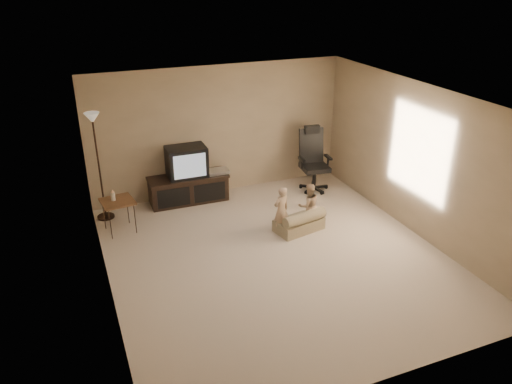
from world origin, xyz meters
The scene contains 9 objects.
floor centered at (0.00, 0.00, 0.00)m, with size 5.50×5.50×0.00m, color beige.
room_shell centered at (0.00, 0.00, 1.52)m, with size 5.50×5.50×5.50m.
tv_stand centered at (-0.72, 2.49, 0.45)m, with size 1.54×0.59×1.09m.
office_chair centered at (1.75, 2.12, 0.46)m, with size 0.66×0.69×1.28m.
side_table centered at (-2.12, 1.77, 0.55)m, with size 0.58×0.58×0.77m.
floor_lamp centered at (-2.30, 2.38, 1.41)m, with size 0.30×0.30×1.94m.
child_sofa centered at (0.72, 0.61, 0.16)m, with size 0.89×0.61×0.40m.
toddler_left centered at (0.40, 0.69, 0.42)m, with size 0.31×0.22×0.84m, color tan.
toddler_right centered at (0.92, 0.72, 0.40)m, with size 0.39×0.21×0.80m, color tan.
Camera 1 is at (-2.79, -6.05, 4.15)m, focal length 35.00 mm.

